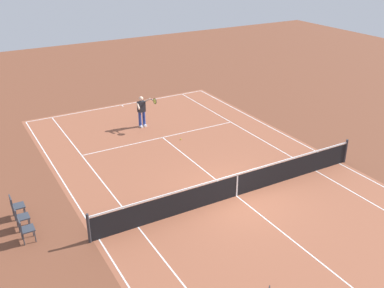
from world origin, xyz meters
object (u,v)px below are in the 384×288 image
object	(u,v)px
tennis_player_near	(142,110)
spectator_chair_1	(20,216)
tennis_net	(237,185)
tennis_ball	(181,139)
spectator_chair_0	(24,228)
spectator_chair_2	(15,205)

from	to	relation	value
tennis_player_near	spectator_chair_1	size ratio (longest dim) A/B	1.93
tennis_net	tennis_ball	xyz separation A→B (m)	(5.71, -0.66, -0.46)
tennis_ball	spectator_chair_0	distance (m)	9.47
spectator_chair_0	spectator_chair_2	distance (m)	1.58
spectator_chair_2	spectator_chair_1	bearing A→B (deg)	180.00
spectator_chair_0	spectator_chair_2	world-z (taller)	same
tennis_player_near	spectator_chair_0	bearing A→B (deg)	134.27
tennis_net	tennis_ball	world-z (taller)	tennis_net
spectator_chair_0	spectator_chair_2	size ratio (longest dim) A/B	1.00
spectator_chair_0	spectator_chair_1	distance (m)	0.79
tennis_net	spectator_chair_0	distance (m)	7.67
tennis_player_near	spectator_chair_0	size ratio (longest dim) A/B	1.93
spectator_chair_2	tennis_player_near	bearing A→B (deg)	-52.78
tennis_ball	spectator_chair_1	world-z (taller)	spectator_chair_1
spectator_chair_1	spectator_chair_2	bearing A→B (deg)	0.00
tennis_ball	spectator_chair_2	distance (m)	8.81
tennis_net	tennis_ball	bearing A→B (deg)	-6.57
spectator_chair_1	spectator_chair_2	xyz separation A→B (m)	(0.79, 0.00, 0.00)
tennis_player_near	spectator_chair_2	bearing A→B (deg)	127.22
tennis_net	spectator_chair_0	xyz separation A→B (m)	(1.07, 7.59, 0.03)
tennis_player_near	spectator_chair_0	distance (m)	10.24
tennis_player_near	tennis_ball	xyz separation A→B (m)	(-2.51, -0.92, -0.90)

